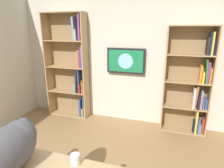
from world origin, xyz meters
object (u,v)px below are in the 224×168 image
(cat, at_px, (12,145))
(coffee_mug, at_px, (75,159))
(wall_mounted_tv, at_px, (126,61))
(bookshelf_left, at_px, (192,83))
(bookshelf_right, at_px, (72,67))

(cat, xyz_separation_m, coffee_mug, (-0.48, -0.17, -0.15))
(cat, relative_size, coffee_mug, 7.14)
(coffee_mug, bearing_deg, cat, 19.09)
(wall_mounted_tv, relative_size, coffee_mug, 7.90)
(wall_mounted_tv, bearing_deg, coffee_mug, 93.23)
(bookshelf_left, distance_m, coffee_mug, 2.60)
(wall_mounted_tv, bearing_deg, cat, 82.44)
(cat, bearing_deg, coffee_mug, -160.91)
(wall_mounted_tv, distance_m, cat, 2.63)
(bookshelf_left, relative_size, cat, 2.85)
(cat, distance_m, coffee_mug, 0.53)
(bookshelf_left, relative_size, bookshelf_right, 0.88)
(wall_mounted_tv, xyz_separation_m, coffee_mug, (-0.14, 2.43, -0.45))
(coffee_mug, bearing_deg, bookshelf_right, -61.02)
(coffee_mug, bearing_deg, wall_mounted_tv, -86.77)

